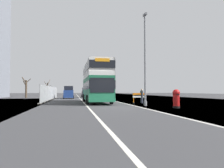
% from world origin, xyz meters
% --- Properties ---
extents(ground, '(140.00, 280.00, 0.10)m').
position_xyz_m(ground, '(0.55, 0.08, -0.05)').
color(ground, '#38383A').
extents(double_decker_bus, '(2.91, 11.52, 4.75)m').
position_xyz_m(double_decker_bus, '(-0.97, 8.06, 2.53)').
color(double_decker_bus, '#1E6B47').
rests_on(double_decker_bus, ground).
extents(lamppost_foreground, '(0.29, 0.70, 8.86)m').
position_xyz_m(lamppost_foreground, '(3.04, 1.34, 4.19)').
color(lamppost_foreground, gray).
rests_on(lamppost_foreground, ground).
extents(red_pillar_postbox, '(0.60, 0.60, 1.56)m').
position_xyz_m(red_pillar_postbox, '(4.73, -1.58, 0.86)').
color(red_pillar_postbox, black).
rests_on(red_pillar_postbox, ground).
extents(roadworks_barrier, '(1.72, 0.66, 1.18)m').
position_xyz_m(roadworks_barrier, '(3.88, 5.88, 0.75)').
color(roadworks_barrier, orange).
rests_on(roadworks_barrier, ground).
extents(construction_site_fence, '(0.44, 24.00, 2.18)m').
position_xyz_m(construction_site_fence, '(-7.27, 18.00, 1.05)').
color(construction_site_fence, '#A8AAAD').
rests_on(construction_site_fence, ground).
extents(car_oncoming_near, '(1.97, 3.82, 2.35)m').
position_xyz_m(car_oncoming_near, '(-4.57, 23.36, 1.09)').
color(car_oncoming_near, navy).
rests_on(car_oncoming_near, ground).
extents(car_receding_mid, '(1.96, 4.53, 2.17)m').
position_xyz_m(car_receding_mid, '(-0.91, 31.11, 1.01)').
color(car_receding_mid, black).
rests_on(car_receding_mid, ground).
extents(bare_tree_far_verge_near, '(1.83, 2.98, 4.33)m').
position_xyz_m(bare_tree_far_verge_near, '(-13.45, 29.35, 2.15)').
color(bare_tree_far_verge_near, '#4C3D2D').
rests_on(bare_tree_far_verge_near, ground).
extents(bare_tree_far_verge_mid, '(2.04, 2.70, 5.21)m').
position_xyz_m(bare_tree_far_verge_mid, '(-11.97, 54.64, 2.44)').
color(bare_tree_far_verge_mid, '#4C3D2D').
rests_on(bare_tree_far_verge_mid, ground).
extents(pedestrian_at_kerb, '(0.34, 0.34, 1.69)m').
position_xyz_m(pedestrian_at_kerb, '(4.17, 5.96, 0.85)').
color(pedestrian_at_kerb, '#2D3342').
rests_on(pedestrian_at_kerb, ground).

